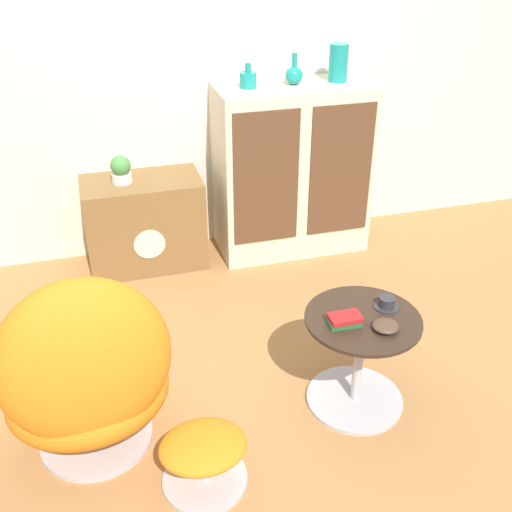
# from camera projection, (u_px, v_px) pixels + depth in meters

# --- Properties ---
(ground_plane) EXTENTS (12.00, 12.00, 0.00)m
(ground_plane) POSITION_uv_depth(u_px,v_px,m) (263.00, 397.00, 2.91)
(ground_plane) COLOR #A87542
(wall_back) EXTENTS (6.40, 0.06, 2.60)m
(wall_back) POSITION_uv_depth(u_px,v_px,m) (185.00, 52.00, 3.67)
(wall_back) COLOR silver
(wall_back) RESTS_ON ground_plane
(sideboard) EXTENTS (0.99, 0.47, 1.12)m
(sideboard) POSITION_uv_depth(u_px,v_px,m) (292.00, 170.00, 3.97)
(sideboard) COLOR beige
(sideboard) RESTS_ON ground_plane
(tv_console) EXTENTS (0.74, 0.43, 0.59)m
(tv_console) POSITION_uv_depth(u_px,v_px,m) (145.00, 223.00, 3.89)
(tv_console) COLOR brown
(tv_console) RESTS_ON ground_plane
(egg_chair) EXTENTS (0.75, 0.69, 0.91)m
(egg_chair) POSITION_uv_depth(u_px,v_px,m) (87.00, 379.00, 2.43)
(egg_chair) COLOR #B7B7BC
(egg_chair) RESTS_ON ground_plane
(ottoman) EXTENTS (0.36, 0.35, 0.25)m
(ottoman) POSITION_uv_depth(u_px,v_px,m) (203.00, 454.00, 2.40)
(ottoman) COLOR #B7B7BC
(ottoman) RESTS_ON ground_plane
(coffee_table) EXTENTS (0.52, 0.52, 0.49)m
(coffee_table) POSITION_uv_depth(u_px,v_px,m) (359.00, 358.00, 2.76)
(coffee_table) COLOR #B7B7BC
(coffee_table) RESTS_ON ground_plane
(vase_leftmost) EXTENTS (0.10, 0.10, 0.15)m
(vase_leftmost) POSITION_uv_depth(u_px,v_px,m) (248.00, 79.00, 3.60)
(vase_leftmost) COLOR teal
(vase_leftmost) RESTS_ON sideboard
(vase_inner_left) EXTENTS (0.11, 0.11, 0.19)m
(vase_inner_left) POSITION_uv_depth(u_px,v_px,m) (294.00, 74.00, 3.66)
(vase_inner_left) COLOR teal
(vase_inner_left) RESTS_ON sideboard
(vase_inner_right) EXTENTS (0.12, 0.12, 0.23)m
(vase_inner_right) POSITION_uv_depth(u_px,v_px,m) (338.00, 63.00, 3.70)
(vase_inner_right) COLOR teal
(vase_inner_right) RESTS_ON sideboard
(potted_plant) EXTENTS (0.12, 0.12, 0.17)m
(potted_plant) POSITION_uv_depth(u_px,v_px,m) (121.00, 169.00, 3.67)
(potted_plant) COLOR silver
(potted_plant) RESTS_ON tv_console
(teacup) EXTENTS (0.12, 0.12, 0.05)m
(teacup) POSITION_uv_depth(u_px,v_px,m) (387.00, 303.00, 2.71)
(teacup) COLOR #2D2D33
(teacup) RESTS_ON coffee_table
(book_stack) EXTENTS (0.15, 0.10, 0.04)m
(book_stack) POSITION_uv_depth(u_px,v_px,m) (344.00, 320.00, 2.60)
(book_stack) COLOR #237038
(book_stack) RESTS_ON coffee_table
(bowl) EXTENTS (0.12, 0.12, 0.04)m
(bowl) POSITION_uv_depth(u_px,v_px,m) (385.00, 326.00, 2.56)
(bowl) COLOR #4C3828
(bowl) RESTS_ON coffee_table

